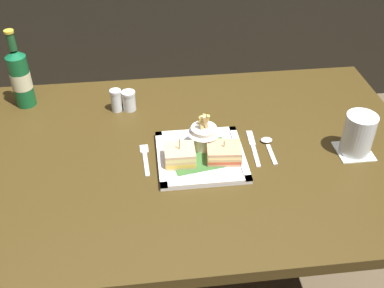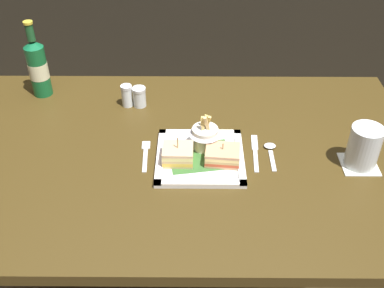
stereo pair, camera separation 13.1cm
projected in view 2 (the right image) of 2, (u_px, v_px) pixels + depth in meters
dining_table at (185, 179)px, 1.42m from camera, size 1.40×0.88×0.75m
square_plate at (200, 157)px, 1.32m from camera, size 0.25×0.25×0.02m
sandwich_half_left at (178, 154)px, 1.29m from camera, size 0.09×0.08×0.08m
sandwich_half_right at (223, 155)px, 1.29m from camera, size 0.10×0.08×0.06m
fries_cup at (205, 134)px, 1.32m from camera, size 0.09×0.09×0.11m
beer_bottle at (38, 67)px, 1.54m from camera, size 0.07×0.07×0.26m
drink_coaster at (359, 164)px, 1.30m from camera, size 0.10×0.10×0.00m
water_glass at (363, 149)px, 1.27m from camera, size 0.09×0.09×0.12m
fork at (146, 154)px, 1.34m from camera, size 0.03×0.14×0.00m
knife at (255, 151)px, 1.35m from camera, size 0.02×0.17×0.00m
spoon at (270, 149)px, 1.35m from camera, size 0.04×0.12×0.01m
salt_shaker at (127, 97)px, 1.52m from camera, size 0.04×0.04×0.08m
pepper_shaker at (139, 98)px, 1.53m from camera, size 0.04×0.04×0.07m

